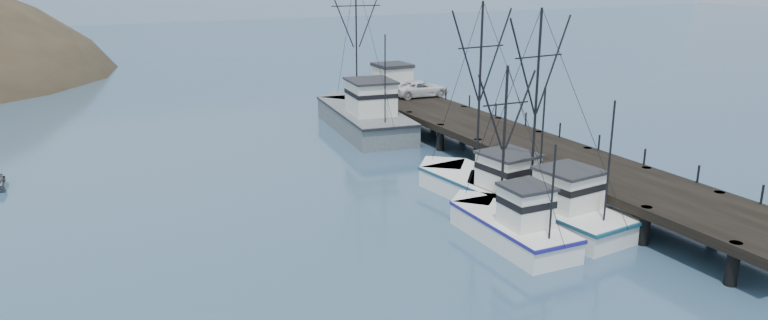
% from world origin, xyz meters
% --- Properties ---
extents(ground, '(400.00, 400.00, 0.00)m').
position_xyz_m(ground, '(0.00, 0.00, 0.00)').
color(ground, '#314E6D').
rests_on(ground, ground).
extents(pier, '(6.00, 44.00, 2.00)m').
position_xyz_m(pier, '(14.00, 16.00, 1.69)').
color(pier, black).
rests_on(pier, ground).
extents(distant_ridge, '(360.00, 40.00, 26.00)m').
position_xyz_m(distant_ridge, '(10.00, 170.00, 0.00)').
color(distant_ridge, '#9EB2C6').
rests_on(distant_ridge, ground).
extents(trawler_near, '(4.90, 11.68, 11.71)m').
position_xyz_m(trawler_near, '(9.16, 6.03, 0.82)').
color(trawler_near, white).
rests_on(trawler_near, ground).
extents(trawler_mid, '(3.06, 8.85, 9.15)m').
position_xyz_m(trawler_mid, '(5.68, 4.42, 0.82)').
color(trawler_mid, white).
rests_on(trawler_mid, ground).
extents(trawler_far, '(4.90, 11.75, 11.89)m').
position_xyz_m(trawler_far, '(8.19, 10.00, 0.82)').
color(trawler_far, white).
rests_on(trawler_far, ground).
extents(work_vessel, '(6.27, 16.08, 13.33)m').
position_xyz_m(work_vessel, '(8.90, 29.67, 1.23)').
color(work_vessel, slate).
rests_on(work_vessel, ground).
extents(pier_shed, '(3.00, 3.20, 2.80)m').
position_xyz_m(pier_shed, '(13.75, 33.77, 3.42)').
color(pier_shed, silver).
rests_on(pier_shed, pier).
extents(pickup_truck, '(5.29, 2.71, 1.43)m').
position_xyz_m(pickup_truck, '(15.50, 31.43, 2.71)').
color(pickup_truck, silver).
rests_on(pickup_truck, pier).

